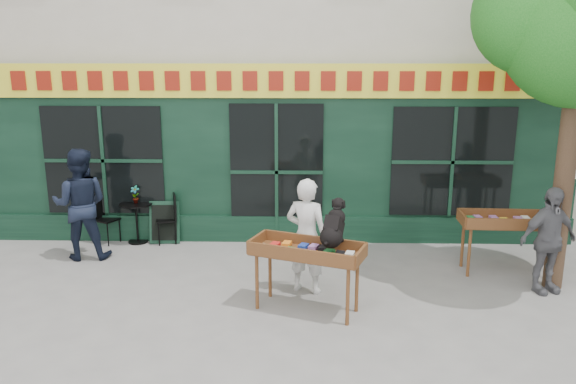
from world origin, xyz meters
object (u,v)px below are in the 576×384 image
(bistro_table, at_px, (136,215))
(man_left, at_px, (80,204))
(book_cart_center, at_px, (307,254))
(dog, at_px, (334,222))
(man_right, at_px, (548,240))
(book_cart_right, at_px, (509,224))
(woman, at_px, (307,236))

(bistro_table, distance_m, man_left, 1.16)
(book_cart_center, height_order, dog, dog)
(book_cart_center, height_order, man_right, man_right)
(book_cart_right, bearing_deg, man_right, -65.88)
(man_right, height_order, man_left, man_left)
(book_cart_right, distance_m, man_left, 7.12)
(book_cart_center, xyz_separation_m, book_cart_right, (3.24, 1.48, 0.00))
(dog, relative_size, book_cart_right, 0.39)
(woman, bearing_deg, bistro_table, -13.47)
(dog, relative_size, man_left, 0.31)
(book_cart_right, height_order, bistro_table, book_cart_right)
(dog, xyz_separation_m, man_right, (3.19, 0.78, -0.49))
(book_cart_right, height_order, man_left, man_left)
(dog, bearing_deg, man_left, 175.11)
(man_left, bearing_deg, book_cart_right, 168.10)
(book_cart_center, bearing_deg, woman, 110.99)
(man_left, bearing_deg, man_right, 162.55)
(woman, distance_m, bistro_table, 3.85)
(book_cart_right, bearing_deg, bistro_table, 170.49)
(woman, height_order, man_right, woman)
(book_cart_center, xyz_separation_m, man_right, (3.54, 0.73, -0.02))
(book_cart_center, distance_m, man_right, 3.62)
(book_cart_center, bearing_deg, man_left, 173.69)
(man_left, bearing_deg, dog, 146.37)
(dog, bearing_deg, woman, 137.55)
(man_right, relative_size, bistro_table, 2.11)
(man_right, bearing_deg, book_cart_center, 173.92)
(woman, xyz_separation_m, man_right, (3.54, 0.08, -0.06))
(woman, relative_size, man_right, 1.08)
(woman, bearing_deg, book_cart_right, -144.70)
(woman, height_order, book_cart_right, woman)
(book_cart_right, xyz_separation_m, bistro_table, (-6.40, 1.34, -0.28))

